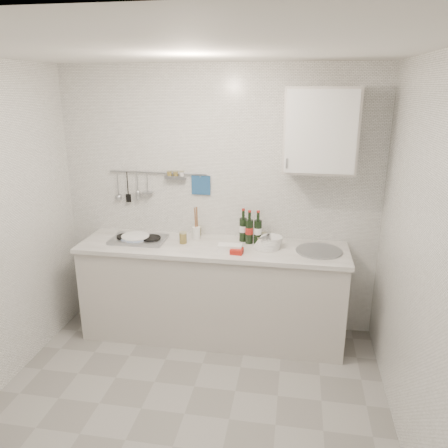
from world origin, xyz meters
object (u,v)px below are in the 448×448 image
plate_stack_sink (269,242)px  wall_cabinet (320,130)px  utensil_crock (196,231)px  plate_stack_hob (134,238)px  wine_bottles (250,226)px

plate_stack_sink → wall_cabinet: bearing=13.5°
utensil_crock → plate_stack_sink: bearing=-10.6°
plate_stack_sink → utensil_crock: 0.71m
wall_cabinet → plate_stack_hob: bearing=-175.4°
wall_cabinet → utensil_crock: bearing=178.0°
plate_stack_hob → wine_bottles: wine_bottles is taller
wall_cabinet → utensil_crock: wall_cabinet is taller
wall_cabinet → utensil_crock: size_ratio=2.22×
wall_cabinet → plate_stack_hob: (-1.64, -0.13, -1.00)m
plate_stack_hob → plate_stack_sink: 1.25m
wine_bottles → utensil_crock: utensil_crock is taller
plate_stack_hob → plate_stack_sink: bearing=1.8°
plate_stack_sink → utensil_crock: utensil_crock is taller
plate_stack_sink → wine_bottles: size_ratio=0.82×
plate_stack_sink → wine_bottles: (-0.18, 0.11, 0.11)m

